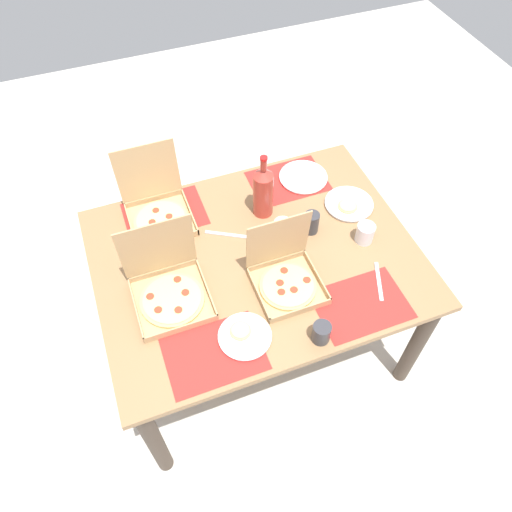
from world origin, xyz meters
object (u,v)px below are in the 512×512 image
object	(u,v)px
pizza_box_edge_far	(169,288)
soda_bottle	(263,191)
pizza_box_center	(286,276)
plate_near_right	(244,336)
cup_clear_right	(365,233)
plate_far_right	(349,204)
pizza_box_corner_right	(158,210)
cup_dark	(311,223)
cup_spare	(321,333)
condiment_bowl	(283,225)
plate_near_left	(303,177)

from	to	relation	value
pizza_box_edge_far	soda_bottle	distance (m)	0.59
pizza_box_center	plate_near_right	distance (m)	0.30
pizza_box_edge_far	cup_clear_right	bearing A→B (deg)	-1.02
plate_near_right	plate_far_right	bearing A→B (deg)	34.68
pizza_box_corner_right	plate_near_right	bearing A→B (deg)	-77.80
pizza_box_edge_far	pizza_box_corner_right	bearing A→B (deg)	82.08
pizza_box_center	soda_bottle	world-z (taller)	soda_bottle
soda_bottle	cup_clear_right	bearing A→B (deg)	-41.49
pizza_box_corner_right	cup_dark	bearing A→B (deg)	-27.28
pizza_box_corner_right	soda_bottle	bearing A→B (deg)	-16.59
pizza_box_corner_right	plate_far_right	xyz separation A→B (m)	(0.83, -0.24, -0.04)
plate_near_right	cup_spare	bearing A→B (deg)	-21.47
pizza_box_corner_right	cup_spare	bearing A→B (deg)	-62.77
pizza_box_corner_right	cup_dark	xyz separation A→B (m)	(0.61, -0.31, 0.00)
soda_bottle	condiment_bowl	size ratio (longest dim) A/B	4.01
plate_near_right	condiment_bowl	distance (m)	0.57
pizza_box_corner_right	cup_clear_right	bearing A→B (deg)	-29.02
soda_bottle	cup_clear_right	world-z (taller)	soda_bottle
plate_far_right	pizza_box_center	bearing A→B (deg)	-146.18
pizza_box_corner_right	pizza_box_center	size ratio (longest dim) A/B	1.04
pizza_box_edge_far	soda_bottle	bearing A→B (deg)	30.04
cup_dark	condiment_bowl	xyz separation A→B (m)	(-0.11, 0.05, -0.03)
cup_clear_right	plate_near_right	bearing A→B (deg)	-157.64
cup_spare	plate_far_right	bearing A→B (deg)	54.24
pizza_box_edge_far	plate_far_right	size ratio (longest dim) A/B	1.47
cup_spare	condiment_bowl	xyz separation A→B (m)	(0.08, 0.56, -0.03)
soda_bottle	cup_spare	distance (m)	0.69
plate_far_right	pizza_box_edge_far	bearing A→B (deg)	-168.06
plate_far_right	cup_clear_right	world-z (taller)	cup_clear_right
plate_near_left	cup_dark	size ratio (longest dim) A/B	2.29
soda_bottle	cup_dark	world-z (taller)	soda_bottle
pizza_box_corner_right	pizza_box_edge_far	world-z (taller)	pizza_box_edge_far
plate_near_right	cup_dark	world-z (taller)	cup_dark
plate_near_left	soda_bottle	bearing A→B (deg)	-153.04
plate_near_left	cup_dark	bearing A→B (deg)	-108.37
pizza_box_corner_right	cup_spare	xyz separation A→B (m)	(0.42, -0.81, -0.00)
plate_near_left	cup_clear_right	size ratio (longest dim) A/B	2.60
plate_near_right	condiment_bowl	bearing A→B (deg)	52.78
pizza_box_corner_right	condiment_bowl	xyz separation A→B (m)	(0.50, -0.26, -0.03)
pizza_box_edge_far	soda_bottle	world-z (taller)	pizza_box_edge_far
pizza_box_corner_right	plate_far_right	size ratio (longest dim) A/B	1.40
plate_near_left	cup_clear_right	bearing A→B (deg)	-78.47
plate_near_right	soda_bottle	xyz separation A→B (m)	(0.30, 0.58, 0.12)
pizza_box_edge_far	pizza_box_center	xyz separation A→B (m)	(0.45, -0.11, -0.00)
pizza_box_corner_right	condiment_bowl	bearing A→B (deg)	-27.51
pizza_box_center	plate_near_right	size ratio (longest dim) A/B	1.47
pizza_box_corner_right	pizza_box_center	xyz separation A→B (m)	(0.39, -0.53, -0.00)
pizza_box_edge_far	cup_dark	bearing A→B (deg)	9.85
plate_near_right	cup_clear_right	distance (m)	0.70
cup_spare	plate_near_right	bearing A→B (deg)	158.53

